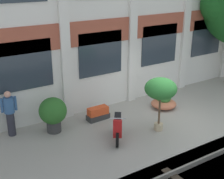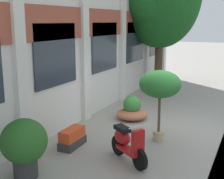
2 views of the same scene
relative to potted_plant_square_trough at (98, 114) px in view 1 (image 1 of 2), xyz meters
The scene contains 8 objects.
ground_plane 2.73m from the potted_plant_square_trough, 38.26° to the right, with size 80.00×80.00×0.00m, color #9E998E.
apartment_facade 4.25m from the potted_plant_square_trough, 27.97° to the left, with size 18.03×0.64×7.46m.
potted_plant_square_trough is the anchor object (origin of this frame).
potted_plant_ribbed_drum 1.83m from the potted_plant_square_trough, behind, with size 0.95×0.95×1.25m.
potted_plant_terracotta_small 2.64m from the potted_plant_square_trough, 53.47° to the right, with size 1.09×1.09×1.91m.
potted_plant_wide_bowl 2.84m from the potted_plant_square_trough, 10.39° to the right, with size 1.02×1.02×0.78m.
scooter_second_parked 1.60m from the potted_plant_square_trough, 95.75° to the right, with size 0.86×1.19×0.98m.
resident_by_doorway 3.17m from the potted_plant_square_trough, behind, with size 0.53×0.34×1.60m.
Camera 1 is at (-7.36, -7.51, 5.26)m, focal length 50.00 mm.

